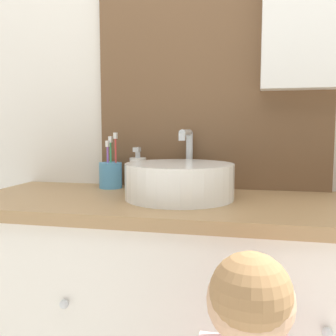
% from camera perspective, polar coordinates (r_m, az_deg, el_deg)
% --- Properties ---
extents(wall_back, '(3.20, 0.18, 2.50)m').
position_cam_1_polar(wall_back, '(1.39, 8.02, 13.62)').
color(wall_back, silver).
rests_on(wall_back, ground_plane).
extents(sink_basin, '(0.33, 0.39, 0.21)m').
position_cam_1_polar(sink_basin, '(1.15, 1.84, -1.82)').
color(sink_basin, white).
rests_on(sink_basin, vanity_counter).
extents(toothbrush_holder, '(0.08, 0.08, 0.20)m').
position_cam_1_polar(toothbrush_holder, '(1.36, -8.73, -0.93)').
color(toothbrush_holder, '#4C93C6').
rests_on(toothbrush_holder, vanity_counter).
extents(soap_dispenser, '(0.06, 0.06, 0.15)m').
position_cam_1_polar(soap_dispenser, '(1.35, -4.60, -0.60)').
color(soap_dispenser, white).
rests_on(soap_dispenser, vanity_counter).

